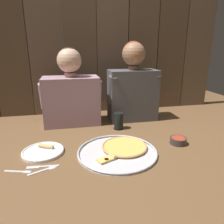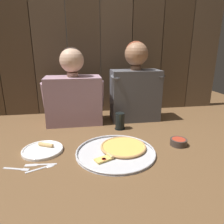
{
  "view_description": "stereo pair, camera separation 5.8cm",
  "coord_description": "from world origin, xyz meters",
  "px_view_note": "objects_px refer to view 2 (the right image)",
  "views": [
    {
      "loc": [
        -0.26,
        -1.07,
        0.55
      ],
      "look_at": [
        -0.0,
        0.1,
        0.18
      ],
      "focal_mm": 32.97,
      "sensor_mm": 36.0,
      "label": 1
    },
    {
      "loc": [
        -0.2,
        -1.08,
        0.55
      ],
      "look_at": [
        -0.0,
        0.1,
        0.18
      ],
      "focal_mm": 32.97,
      "sensor_mm": 36.0,
      "label": 2
    }
  ],
  "objects_px": {
    "dinner_plate": "(43,150)",
    "diner_right": "(135,86)",
    "dipping_bowl": "(179,142)",
    "diner_left": "(73,92)",
    "drinking_glass": "(120,121)",
    "pizza_tray": "(118,150)"
  },
  "relations": [
    {
      "from": "dinner_plate",
      "to": "diner_right",
      "type": "xyz_separation_m",
      "value": [
        0.65,
        0.45,
        0.27
      ]
    },
    {
      "from": "dinner_plate",
      "to": "diner_right",
      "type": "relative_size",
      "value": 0.37
    },
    {
      "from": "dipping_bowl",
      "to": "diner_left",
      "type": "height_order",
      "value": "diner_left"
    },
    {
      "from": "drinking_glass",
      "to": "dipping_bowl",
      "type": "distance_m",
      "value": 0.43
    },
    {
      "from": "pizza_tray",
      "to": "diner_right",
      "type": "distance_m",
      "value": 0.63
    },
    {
      "from": "dinner_plate",
      "to": "diner_left",
      "type": "relative_size",
      "value": 0.4
    },
    {
      "from": "dinner_plate",
      "to": "drinking_glass",
      "type": "height_order",
      "value": "drinking_glass"
    },
    {
      "from": "dinner_plate",
      "to": "pizza_tray",
      "type": "bearing_deg",
      "value": -9.71
    },
    {
      "from": "pizza_tray",
      "to": "diner_left",
      "type": "relative_size",
      "value": 0.78
    },
    {
      "from": "dinner_plate",
      "to": "dipping_bowl",
      "type": "distance_m",
      "value": 0.79
    },
    {
      "from": "drinking_glass",
      "to": "diner_right",
      "type": "relative_size",
      "value": 0.2
    },
    {
      "from": "drinking_glass",
      "to": "diner_right",
      "type": "bearing_deg",
      "value": 50.11
    },
    {
      "from": "pizza_tray",
      "to": "drinking_glass",
      "type": "relative_size",
      "value": 3.69
    },
    {
      "from": "drinking_glass",
      "to": "dipping_bowl",
      "type": "height_order",
      "value": "drinking_glass"
    },
    {
      "from": "dinner_plate",
      "to": "dipping_bowl",
      "type": "xyz_separation_m",
      "value": [
        0.79,
        -0.05,
        0.01
      ]
    },
    {
      "from": "pizza_tray",
      "to": "drinking_glass",
      "type": "bearing_deg",
      "value": 77.02
    },
    {
      "from": "dinner_plate",
      "to": "drinking_glass",
      "type": "bearing_deg",
      "value": 28.1
    },
    {
      "from": "drinking_glass",
      "to": "diner_right",
      "type": "distance_m",
      "value": 0.33
    },
    {
      "from": "dipping_bowl",
      "to": "diner_left",
      "type": "xyz_separation_m",
      "value": [
        -0.61,
        0.5,
        0.22
      ]
    },
    {
      "from": "dinner_plate",
      "to": "dipping_bowl",
      "type": "bearing_deg",
      "value": -3.54
    },
    {
      "from": "dipping_bowl",
      "to": "diner_right",
      "type": "distance_m",
      "value": 0.58
    },
    {
      "from": "pizza_tray",
      "to": "diner_left",
      "type": "height_order",
      "value": "diner_left"
    }
  ]
}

